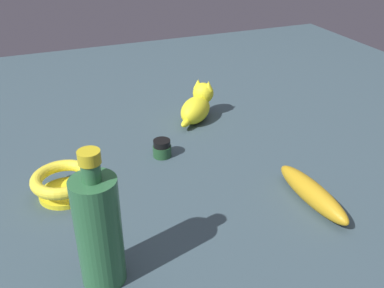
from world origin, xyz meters
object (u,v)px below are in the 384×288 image
Objects in this scene: bowl at (63,182)px; bottle_tall at (99,230)px; cat_figurine at (197,105)px; nail_polish_jar at (162,148)px; banana at (312,193)px.

bottle_tall is at bearing 96.18° from bowl.
bottle_tall is 0.57m from cat_figurine.
bottle_tall is 0.38m from nail_polish_jar.
nail_polish_jar is (0.14, 0.14, -0.02)m from cat_figurine.
nail_polish_jar is at bearing -122.02° from bottle_tall.
bottle_tall is (0.40, 0.04, 0.07)m from banana.
nail_polish_jar is at bearing 44.76° from cat_figurine.
bowl is 2.94× the size of nail_polish_jar.
banana is at bearing -173.74° from bottle_tall.
nail_polish_jar is at bearing 36.13° from banana.
cat_figurine reaches higher than banana.
cat_figurine is 0.43m from bowl.
bowl is (0.03, -0.24, -0.06)m from bottle_tall.
bottle_tall is at bearing 57.98° from nail_polish_jar.
bowl is 0.23m from nail_polish_jar.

